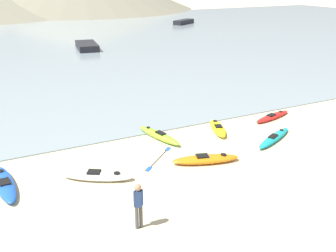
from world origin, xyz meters
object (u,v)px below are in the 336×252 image
(kayak_on_sand_3, at_px, (218,128))
(moored_boat_1, at_px, (184,22))
(kayak_on_sand_1, at_px, (98,176))
(kayak_on_sand_5, at_px, (272,116))
(moored_boat_0, at_px, (87,46))
(kayak_on_sand_2, at_px, (4,184))
(kayak_on_sand_6, at_px, (274,138))
(kayak_on_sand_4, at_px, (205,159))
(loose_paddle, at_px, (159,159))
(kayak_on_sand_0, at_px, (159,135))
(person_near_foreground, at_px, (138,203))

(kayak_on_sand_3, xyz_separation_m, moored_boat_1, (22.81, 45.31, 0.27))
(kayak_on_sand_1, distance_m, kayak_on_sand_5, 12.13)
(moored_boat_0, bearing_deg, kayak_on_sand_2, -111.83)
(kayak_on_sand_5, xyz_separation_m, kayak_on_sand_6, (-2.20, -2.68, 0.01))
(kayak_on_sand_1, bearing_deg, kayak_on_sand_4, -8.20)
(kayak_on_sand_5, relative_size, kayak_on_sand_6, 0.94)
(kayak_on_sand_1, distance_m, loose_paddle, 3.26)
(kayak_on_sand_2, relative_size, moored_boat_0, 0.64)
(kayak_on_sand_6, height_order, moored_boat_1, moored_boat_1)
(kayak_on_sand_3, height_order, kayak_on_sand_5, kayak_on_sand_3)
(kayak_on_sand_4, relative_size, moored_boat_0, 0.60)
(kayak_on_sand_0, relative_size, kayak_on_sand_5, 1.05)
(kayak_on_sand_1, bearing_deg, kayak_on_sand_2, 163.88)
(kayak_on_sand_4, xyz_separation_m, kayak_on_sand_5, (6.88, 3.32, -0.05))
(kayak_on_sand_2, distance_m, moored_boat_0, 32.11)
(kayak_on_sand_1, distance_m, kayak_on_sand_4, 5.03)
(kayak_on_sand_6, xyz_separation_m, loose_paddle, (-6.45, 0.71, -0.12))
(kayak_on_sand_0, relative_size, kayak_on_sand_6, 0.98)
(person_near_foreground, relative_size, moored_boat_0, 0.32)
(kayak_on_sand_5, bearing_deg, loose_paddle, -167.16)
(kayak_on_sand_0, distance_m, loose_paddle, 2.51)
(person_near_foreground, bearing_deg, moored_boat_0, 76.99)
(kayak_on_sand_0, height_order, kayak_on_sand_1, kayak_on_sand_0)
(loose_paddle, bearing_deg, kayak_on_sand_3, 21.33)
(kayak_on_sand_4, xyz_separation_m, loose_paddle, (-1.78, 1.35, -0.16))
(kayak_on_sand_2, xyz_separation_m, kayak_on_sand_4, (8.62, -1.77, 0.01))
(kayak_on_sand_1, height_order, person_near_foreground, person_near_foreground)
(person_near_foreground, distance_m, moored_boat_0, 35.78)
(moored_boat_1, bearing_deg, kayak_on_sand_3, -116.72)
(kayak_on_sand_6, bearing_deg, moored_boat_1, 66.40)
(kayak_on_sand_3, distance_m, moored_boat_0, 28.47)
(kayak_on_sand_0, distance_m, kayak_on_sand_1, 5.16)
(kayak_on_sand_4, distance_m, person_near_foreground, 5.81)
(loose_paddle, bearing_deg, kayak_on_sand_2, 176.49)
(kayak_on_sand_0, relative_size, moored_boat_0, 0.62)
(kayak_on_sand_4, bearing_deg, kayak_on_sand_5, 25.79)
(kayak_on_sand_0, bearing_deg, moored_boat_1, 59.64)
(moored_boat_0, bearing_deg, person_near_foreground, -103.01)
(person_near_foreground, bearing_deg, loose_paddle, 57.45)
(kayak_on_sand_5, relative_size, person_near_foreground, 1.87)
(kayak_on_sand_0, height_order, loose_paddle, kayak_on_sand_0)
(kayak_on_sand_6, bearing_deg, person_near_foreground, -157.37)
(kayak_on_sand_6, height_order, loose_paddle, kayak_on_sand_6)
(kayak_on_sand_2, distance_m, person_near_foreground, 6.42)
(kayak_on_sand_3, xyz_separation_m, moored_boat_0, (0.57, 28.46, 0.26))
(moored_boat_0, height_order, moored_boat_1, moored_boat_1)
(person_near_foreground, bearing_deg, kayak_on_sand_4, 34.73)
(kayak_on_sand_3, bearing_deg, kayak_on_sand_1, -162.73)
(kayak_on_sand_3, distance_m, person_near_foreground, 9.87)
(kayak_on_sand_2, height_order, loose_paddle, kayak_on_sand_2)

